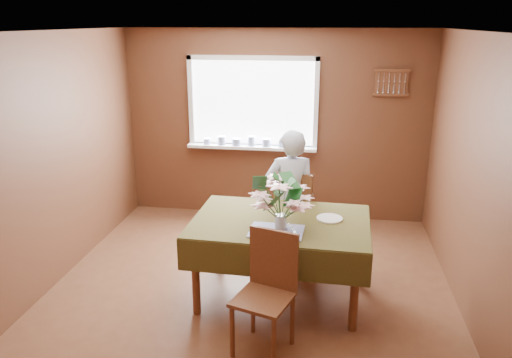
# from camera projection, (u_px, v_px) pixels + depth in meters

# --- Properties ---
(floor) EXTENTS (4.50, 4.50, 0.00)m
(floor) POSITION_uv_depth(u_px,v_px,m) (248.00, 298.00, 4.87)
(floor) COLOR brown
(floor) RESTS_ON ground
(ceiling) EXTENTS (4.50, 4.50, 0.00)m
(ceiling) POSITION_uv_depth(u_px,v_px,m) (246.00, 32.00, 4.10)
(ceiling) COLOR white
(ceiling) RESTS_ON wall_back
(wall_back) EXTENTS (4.00, 0.00, 4.00)m
(wall_back) POSITION_uv_depth(u_px,v_px,m) (275.00, 126.00, 6.60)
(wall_back) COLOR brown
(wall_back) RESTS_ON floor
(wall_front) EXTENTS (4.00, 0.00, 4.00)m
(wall_front) POSITION_uv_depth(u_px,v_px,m) (168.00, 316.00, 2.37)
(wall_front) COLOR brown
(wall_front) RESTS_ON floor
(wall_left) EXTENTS (0.00, 4.50, 4.50)m
(wall_left) POSITION_uv_depth(u_px,v_px,m) (41.00, 167.00, 4.77)
(wall_left) COLOR brown
(wall_left) RESTS_ON floor
(wall_right) EXTENTS (0.00, 4.50, 4.50)m
(wall_right) POSITION_uv_depth(u_px,v_px,m) (481.00, 187.00, 4.20)
(wall_right) COLOR brown
(wall_right) RESTS_ON floor
(window_assembly) EXTENTS (1.72, 0.20, 1.22)m
(window_assembly) POSITION_uv_depth(u_px,v_px,m) (252.00, 119.00, 6.57)
(window_assembly) COLOR white
(window_assembly) RESTS_ON wall_back
(spoon_rack) EXTENTS (0.44, 0.05, 0.33)m
(spoon_rack) POSITION_uv_depth(u_px,v_px,m) (392.00, 83.00, 6.18)
(spoon_rack) COLOR brown
(spoon_rack) RESTS_ON wall_back
(dining_table) EXTENTS (1.69, 1.18, 0.81)m
(dining_table) POSITION_uv_depth(u_px,v_px,m) (280.00, 230.00, 4.70)
(dining_table) COLOR brown
(dining_table) RESTS_ON floor
(chair_far) EXTENTS (0.55, 0.55, 1.03)m
(chair_far) POSITION_uv_depth(u_px,v_px,m) (296.00, 211.00, 5.57)
(chair_far) COLOR brown
(chair_far) RESTS_ON floor
(chair_near) EXTENTS (0.54, 0.54, 0.99)m
(chair_near) POSITION_uv_depth(u_px,v_px,m) (268.00, 287.00, 4.02)
(chair_near) COLOR brown
(chair_near) RESTS_ON floor
(seated_woman) EXTENTS (0.62, 0.47, 1.51)m
(seated_woman) POSITION_uv_depth(u_px,v_px,m) (290.00, 198.00, 5.39)
(seated_woman) COLOR white
(seated_woman) RESTS_ON floor
(flower_bouquet) EXTENTS (0.53, 0.53, 0.46)m
(flower_bouquet) POSITION_uv_depth(u_px,v_px,m) (281.00, 197.00, 4.39)
(flower_bouquet) COLOR white
(flower_bouquet) RESTS_ON dining_table
(side_plate) EXTENTS (0.25, 0.25, 0.01)m
(side_plate) POSITION_uv_depth(u_px,v_px,m) (330.00, 219.00, 4.69)
(side_plate) COLOR white
(side_plate) RESTS_ON dining_table
(table_knife) EXTENTS (0.10, 0.23, 0.00)m
(table_knife) POSITION_uv_depth(u_px,v_px,m) (292.00, 228.00, 4.46)
(table_knife) COLOR silver
(table_knife) RESTS_ON dining_table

